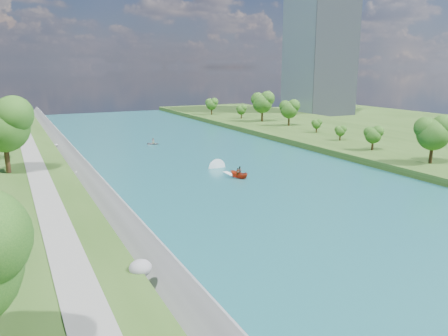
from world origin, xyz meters
TOP-DOWN VIEW (x-y plane):
  - ground at (0.00, 0.00)m, footprint 260.00×260.00m
  - river_water at (0.00, 20.00)m, footprint 55.00×240.00m
  - berm_east at (49.50, 20.00)m, footprint 44.00×240.00m
  - riprap_bank at (-25.85, 19.02)m, footprint 5.07×236.00m
  - riverside_path at (-32.50, 20.00)m, footprint 3.00×200.00m
  - office_tower at (82.50, 95.00)m, footprint 22.00×22.00m
  - trees_east at (38.40, 29.75)m, footprint 14.24×143.78m
  - motorboat at (-0.06, 13.89)m, footprint 3.60×18.76m
  - raft at (-3.15, 52.08)m, footprint 3.85×3.69m

SIDE VIEW (x-z plane):
  - ground at x=0.00m, z-range 0.00..0.00m
  - river_water at x=0.00m, z-range 0.00..0.10m
  - raft at x=-3.15m, z-range -0.32..1.25m
  - motorboat at x=-0.06m, z-range -0.29..1.68m
  - berm_east at x=49.50m, z-range 0.00..1.50m
  - riprap_bank at x=-25.85m, z-range -0.47..4.08m
  - riverside_path at x=-32.50m, z-range 3.50..3.60m
  - trees_east at x=38.40m, z-range 0.61..12.29m
  - office_tower at x=82.50m, z-range 0.00..60.00m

